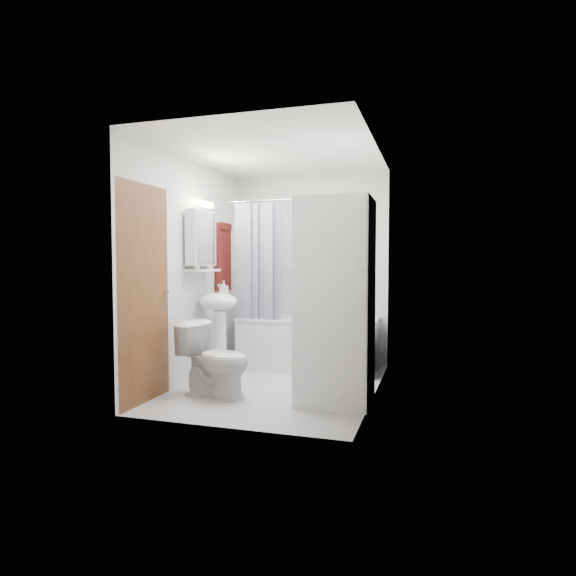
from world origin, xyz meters
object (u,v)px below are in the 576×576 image
(bathtub, at_px, (309,340))
(sink, at_px, (219,315))
(washer_dryer, at_px, (335,301))
(toilet, at_px, (216,360))

(bathtub, xyz_separation_m, sink, (-0.86, -0.72, 0.36))
(sink, bearing_deg, bathtub, 40.03)
(washer_dryer, bearing_deg, bathtub, 113.53)
(bathtub, bearing_deg, sink, -139.97)
(sink, height_order, washer_dryer, washer_dryer)
(washer_dryer, bearing_deg, toilet, -172.26)
(bathtub, bearing_deg, washer_dryer, -65.42)
(sink, xyz_separation_m, washer_dryer, (1.43, -0.54, 0.23))
(bathtub, bearing_deg, toilet, -111.06)
(bathtub, relative_size, toilet, 2.28)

